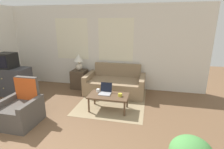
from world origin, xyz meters
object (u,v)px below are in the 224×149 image
at_px(table_lamp, 79,61).
at_px(laptop, 105,91).
at_px(couch, 115,84).
at_px(coffee_table, 108,97).
at_px(cup_yellow, 98,90).
at_px(armchair, 22,111).
at_px(television, 6,60).
at_px(cup_navy, 120,95).

bearing_deg(table_lamp, laptop, -45.17).
bearing_deg(couch, laptop, -92.05).
xyz_separation_m(coffee_table, laptop, (-0.10, 0.09, 0.10)).
relative_size(couch, cup_yellow, 20.31).
bearing_deg(laptop, cup_yellow, 167.30).
bearing_deg(coffee_table, armchair, -149.99).
distance_m(television, cup_yellow, 2.83).
bearing_deg(coffee_table, laptop, 137.48).
distance_m(television, coffee_table, 3.16).
relative_size(armchair, laptop, 3.17).
bearing_deg(couch, cup_navy, -73.02).
xyz_separation_m(armchair, cup_yellow, (1.36, 1.09, 0.15)).
bearing_deg(armchair, table_lamp, 80.52).
height_order(table_lamp, laptop, table_lamp).
relative_size(table_lamp, laptop, 1.74).
bearing_deg(cup_navy, couch, 106.98).
distance_m(coffee_table, cup_navy, 0.30).
xyz_separation_m(couch, cup_navy, (0.35, -1.14, 0.16)).
bearing_deg(armchair, coffee_table, 30.01).
bearing_deg(armchair, laptop, 33.91).
height_order(coffee_table, cup_navy, cup_navy).
bearing_deg(table_lamp, television, -151.60).
height_order(coffee_table, cup_yellow, cup_yellow).
bearing_deg(cup_navy, coffee_table, 178.45).
distance_m(couch, table_lamp, 1.39).
xyz_separation_m(armchair, laptop, (1.56, 1.05, 0.17)).
distance_m(table_lamp, coffee_table, 1.90).
bearing_deg(cup_navy, table_lamp, 140.57).
bearing_deg(couch, table_lamp, 172.85).
bearing_deg(cup_yellow, laptop, -12.70).
xyz_separation_m(armchair, cup_navy, (1.94, 0.95, 0.14)).
height_order(armchair, cup_yellow, armchair).
bearing_deg(television, laptop, -4.41).
bearing_deg(coffee_table, cup_yellow, 155.73).
distance_m(table_lamp, cup_navy, 2.09).
bearing_deg(cup_navy, television, 174.43).
bearing_deg(coffee_table, television, 174.06).
distance_m(coffee_table, laptop, 0.17).
bearing_deg(cup_navy, cup_yellow, 166.23).
relative_size(cup_navy, cup_yellow, 1.15).
relative_size(laptop, cup_yellow, 3.48).
distance_m(couch, coffee_table, 1.13).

